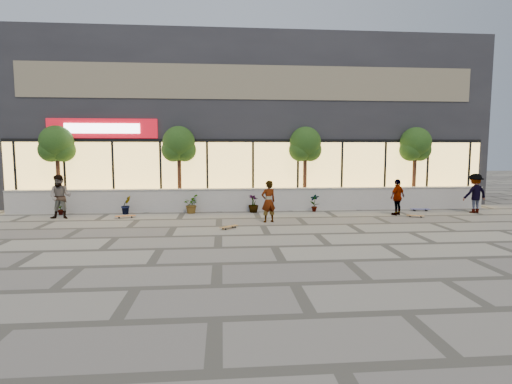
{
  "coord_description": "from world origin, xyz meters",
  "views": [
    {
      "loc": [
        -1.5,
        -11.3,
        2.8
      ],
      "look_at": [
        -0.29,
        2.9,
        1.3
      ],
      "focal_mm": 28.0,
      "sensor_mm": 36.0,
      "label": 1
    }
  ],
  "objects": [
    {
      "name": "ground",
      "position": [
        0.0,
        0.0,
        0.0
      ],
      "size": [
        80.0,
        80.0,
        0.0
      ],
      "primitive_type": "plane",
      "color": "gray",
      "rests_on": "ground"
    },
    {
      "name": "planter_wall",
      "position": [
        0.0,
        7.0,
        0.52
      ],
      "size": [
        22.0,
        0.42,
        1.04
      ],
      "color": "beige",
      "rests_on": "ground"
    },
    {
      "name": "retail_building",
      "position": [
        -0.0,
        12.49,
        4.25
      ],
      "size": [
        24.0,
        9.17,
        8.5
      ],
      "color": "#26252B",
      "rests_on": "ground"
    },
    {
      "name": "shrub_a",
      "position": [
        -8.5,
        6.45,
        0.41
      ],
      "size": [
        0.43,
        0.29,
        0.81
      ],
      "primitive_type": "imported",
      "color": "#1C3C13",
      "rests_on": "ground"
    },
    {
      "name": "shrub_b",
      "position": [
        -5.7,
        6.45,
        0.41
      ],
      "size": [
        0.57,
        0.57,
        0.81
      ],
      "primitive_type": "imported",
      "rotation": [
        0.0,
        0.0,
        0.82
      ],
      "color": "#1C3C13",
      "rests_on": "ground"
    },
    {
      "name": "shrub_c",
      "position": [
        -2.9,
        6.45,
        0.41
      ],
      "size": [
        0.68,
        0.77,
        0.81
      ],
      "primitive_type": "imported",
      "rotation": [
        0.0,
        0.0,
        1.64
      ],
      "color": "#1C3C13",
      "rests_on": "ground"
    },
    {
      "name": "shrub_d",
      "position": [
        -0.1,
        6.45,
        0.41
      ],
      "size": [
        0.64,
        0.64,
        0.81
      ],
      "primitive_type": "imported",
      "rotation": [
        0.0,
        0.0,
        2.46
      ],
      "color": "#1C3C13",
      "rests_on": "ground"
    },
    {
      "name": "shrub_e",
      "position": [
        2.7,
        6.45,
        0.41
      ],
      "size": [
        0.46,
        0.35,
        0.81
      ],
      "primitive_type": "imported",
      "rotation": [
        0.0,
        0.0,
        3.28
      ],
      "color": "#1C3C13",
      "rests_on": "ground"
    },
    {
      "name": "tree_west",
      "position": [
        -9.0,
        7.7,
        2.99
      ],
      "size": [
        1.6,
        1.5,
        3.92
      ],
      "color": "#4E2A1C",
      "rests_on": "ground"
    },
    {
      "name": "tree_midwest",
      "position": [
        -3.5,
        7.7,
        2.99
      ],
      "size": [
        1.6,
        1.5,
        3.92
      ],
      "color": "#4E2A1C",
      "rests_on": "ground"
    },
    {
      "name": "tree_mideast",
      "position": [
        2.5,
        7.7,
        2.99
      ],
      "size": [
        1.6,
        1.5,
        3.92
      ],
      "color": "#4E2A1C",
      "rests_on": "ground"
    },
    {
      "name": "tree_east",
      "position": [
        8.0,
        7.7,
        2.99
      ],
      "size": [
        1.6,
        1.5,
        3.92
      ],
      "color": "#4E2A1C",
      "rests_on": "ground"
    },
    {
      "name": "skater_center",
      "position": [
        0.29,
        3.97,
        0.81
      ],
      "size": [
        0.69,
        0.56,
        1.63
      ],
      "primitive_type": "imported",
      "rotation": [
        0.0,
        0.0,
        3.47
      ],
      "color": "white",
      "rests_on": "ground"
    },
    {
      "name": "skater_left",
      "position": [
        -8.07,
        5.44,
        0.9
      ],
      "size": [
        0.9,
        0.71,
        1.81
      ],
      "primitive_type": "imported",
      "rotation": [
        0.0,
        0.0,
        0.03
      ],
      "color": "#917A5D",
      "rests_on": "ground"
    },
    {
      "name": "skater_right_near",
      "position": [
        6.04,
        5.2,
        0.78
      ],
      "size": [
        0.98,
        0.8,
        1.56
      ],
      "primitive_type": "imported",
      "rotation": [
        0.0,
        0.0,
        3.69
      ],
      "color": "silver",
      "rests_on": "ground"
    },
    {
      "name": "skater_right_far",
      "position": [
        9.76,
        5.51,
        0.88
      ],
      "size": [
        1.22,
        0.82,
        1.76
      ],
      "primitive_type": "imported",
      "rotation": [
        0.0,
        0.0,
        3.3
      ],
      "color": "maroon",
      "rests_on": "ground"
    },
    {
      "name": "skateboard_center",
      "position": [
        -1.26,
        2.78,
        0.08
      ],
      "size": [
        0.7,
        0.67,
        0.09
      ],
      "rotation": [
        0.0,
        0.0,
        0.75
      ],
      "color": "brown",
      "rests_on": "ground"
    },
    {
      "name": "skateboard_left",
      "position": [
        -5.51,
        5.43,
        0.08
      ],
      "size": [
        0.84,
        0.41,
        0.1
      ],
      "rotation": [
        0.0,
        0.0,
        0.26
      ],
      "color": "orange",
      "rests_on": "ground"
    },
    {
      "name": "skateboard_right_near",
      "position": [
        6.56,
        4.55,
        0.07
      ],
      "size": [
        0.72,
        0.43,
        0.08
      ],
      "rotation": [
        0.0,
        0.0,
        -0.39
      ],
      "color": "#996332",
      "rests_on": "ground"
    },
    {
      "name": "skateboard_right_far",
      "position": [
        7.61,
        6.2,
        0.09
      ],
      "size": [
        0.89,
        0.34,
        0.1
      ],
      "rotation": [
        0.0,
        0.0,
        -0.14
      ],
      "color": "#494B86",
      "rests_on": "ground"
    }
  ]
}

